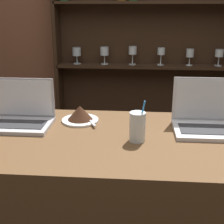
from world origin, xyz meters
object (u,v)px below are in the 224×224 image
Objects in this scene: water_glass at (138,127)px; laptop_near at (21,115)px; cake_plate at (80,114)px; laptop_far at (209,119)px.

laptop_near is at bearing 165.29° from water_glass.
water_glass is at bearing -36.92° from cake_plate.
water_glass is at bearing -154.71° from laptop_far.
laptop_far reaches higher than laptop_near.
laptop_near is 0.28m from cake_plate.
water_glass is (0.28, -0.21, 0.03)m from cake_plate.
cake_plate is 0.35m from water_glass.
laptop_near is 1.60× the size of cake_plate.
laptop_far is (0.86, 0.01, 0.00)m from laptop_near.
laptop_far is 0.60m from cake_plate.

